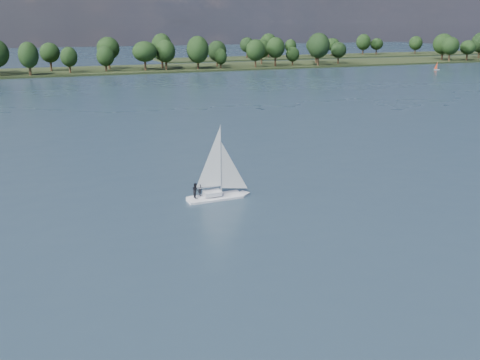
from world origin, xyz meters
name	(u,v)px	position (x,y,z in m)	size (l,w,h in m)	color
ground	(111,113)	(0.00, 100.00, 0.00)	(700.00, 700.00, 0.00)	#233342
far_shore	(68,72)	(0.00, 212.00, 0.00)	(660.00, 40.00, 1.50)	black
far_shore_back	(338,57)	(160.00, 260.00, 0.00)	(220.00, 30.00, 1.40)	black
sailboat	(215,178)	(1.75, 32.98, 2.59)	(7.11, 2.20, 9.27)	white
dinghy_orange	(437,68)	(150.17, 163.94, 0.90)	(2.56, 1.63, 3.81)	silver
treeline	(61,53)	(-2.41, 208.28, 8.04)	(563.17, 73.54, 18.76)	black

